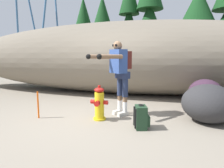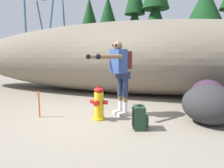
{
  "view_description": "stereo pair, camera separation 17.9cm",
  "coord_description": "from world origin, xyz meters",
  "px_view_note": "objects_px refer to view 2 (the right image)",
  "views": [
    {
      "loc": [
        1.5,
        -3.86,
        1.36
      ],
      "look_at": [
        0.35,
        0.31,
        0.75
      ],
      "focal_mm": 31.14,
      "sensor_mm": 36.0,
      "label": 1
    },
    {
      "loc": [
        1.67,
        -3.81,
        1.36
      ],
      "look_at": [
        0.35,
        0.31,
        0.75
      ],
      "focal_mm": 31.14,
      "sensor_mm": 36.0,
      "label": 2
    }
  ],
  "objects_px": {
    "fire_hydrant": "(99,104)",
    "utility_worker": "(119,69)",
    "boulder_small": "(210,104)",
    "survey_stake": "(39,104)",
    "spare_backpack": "(140,118)",
    "boulder_large": "(208,96)"
  },
  "relations": [
    {
      "from": "fire_hydrant",
      "to": "utility_worker",
      "type": "xyz_separation_m",
      "value": [
        0.33,
        0.42,
        0.74
      ]
    },
    {
      "from": "boulder_small",
      "to": "survey_stake",
      "type": "xyz_separation_m",
      "value": [
        -3.59,
        -0.7,
        -0.1
      ]
    },
    {
      "from": "spare_backpack",
      "to": "survey_stake",
      "type": "bearing_deg",
      "value": 162.75
    },
    {
      "from": "fire_hydrant",
      "to": "boulder_large",
      "type": "relative_size",
      "value": 0.77
    },
    {
      "from": "spare_backpack",
      "to": "boulder_large",
      "type": "relative_size",
      "value": 0.48
    },
    {
      "from": "spare_backpack",
      "to": "fire_hydrant",
      "type": "bearing_deg",
      "value": 146.45
    },
    {
      "from": "boulder_small",
      "to": "survey_stake",
      "type": "distance_m",
      "value": 3.66
    },
    {
      "from": "boulder_large",
      "to": "boulder_small",
      "type": "relative_size",
      "value": 0.91
    },
    {
      "from": "fire_hydrant",
      "to": "survey_stake",
      "type": "xyz_separation_m",
      "value": [
        -1.35,
        -0.26,
        -0.05
      ]
    },
    {
      "from": "spare_backpack",
      "to": "survey_stake",
      "type": "height_order",
      "value": "survey_stake"
    },
    {
      "from": "utility_worker",
      "to": "spare_backpack",
      "type": "height_order",
      "value": "utility_worker"
    },
    {
      "from": "utility_worker",
      "to": "boulder_small",
      "type": "bearing_deg",
      "value": 129.91
    },
    {
      "from": "fire_hydrant",
      "to": "utility_worker",
      "type": "relative_size",
      "value": 0.44
    },
    {
      "from": "spare_backpack",
      "to": "utility_worker",
      "type": "bearing_deg",
      "value": 114.05
    },
    {
      "from": "utility_worker",
      "to": "boulder_large",
      "type": "distance_m",
      "value": 2.33
    },
    {
      "from": "utility_worker",
      "to": "survey_stake",
      "type": "relative_size",
      "value": 2.84
    },
    {
      "from": "utility_worker",
      "to": "survey_stake",
      "type": "height_order",
      "value": "utility_worker"
    },
    {
      "from": "fire_hydrant",
      "to": "boulder_large",
      "type": "bearing_deg",
      "value": 30.54
    },
    {
      "from": "spare_backpack",
      "to": "boulder_small",
      "type": "distance_m",
      "value": 1.5
    },
    {
      "from": "survey_stake",
      "to": "boulder_large",
      "type": "bearing_deg",
      "value": 23.98
    },
    {
      "from": "fire_hydrant",
      "to": "utility_worker",
      "type": "distance_m",
      "value": 0.91
    },
    {
      "from": "utility_worker",
      "to": "boulder_large",
      "type": "bearing_deg",
      "value": 154.79
    }
  ]
}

